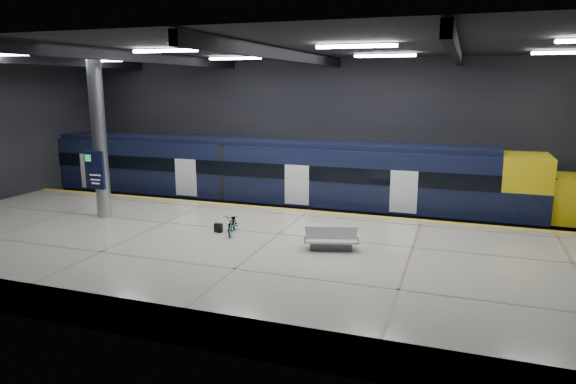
% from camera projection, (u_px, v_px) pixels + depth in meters
% --- Properties ---
extents(ground, '(30.00, 30.00, 0.00)m').
position_uv_depth(ground, '(288.00, 253.00, 20.72)').
color(ground, black).
rests_on(ground, ground).
extents(room_shell, '(30.10, 16.10, 8.05)m').
position_uv_depth(room_shell, '(288.00, 110.00, 19.55)').
color(room_shell, black).
rests_on(room_shell, ground).
extents(platform, '(30.00, 11.00, 1.10)m').
position_uv_depth(platform, '(265.00, 260.00, 18.30)').
color(platform, '#BFB5A1').
rests_on(platform, ground).
extents(safety_strip, '(30.00, 0.40, 0.01)m').
position_uv_depth(safety_strip, '(308.00, 211.00, 23.04)').
color(safety_strip, gold).
rests_on(safety_strip, platform).
extents(rails, '(30.00, 1.52, 0.16)m').
position_uv_depth(rails, '(323.00, 218.00, 25.79)').
color(rails, gray).
rests_on(rails, ground).
extents(train, '(29.40, 2.84, 3.79)m').
position_uv_depth(train, '(283.00, 177.00, 26.07)').
color(train, black).
rests_on(train, ground).
extents(bench, '(2.00, 1.24, 0.82)m').
position_uv_depth(bench, '(331.00, 241.00, 17.67)').
color(bench, '#595B60').
rests_on(bench, platform).
extents(bicycle, '(0.93, 1.62, 0.80)m').
position_uv_depth(bicycle, '(232.00, 223.00, 19.51)').
color(bicycle, '#99999E').
rests_on(bicycle, platform).
extents(pannier_bag, '(0.32, 0.21, 0.35)m').
position_uv_depth(pannier_bag, '(218.00, 228.00, 19.75)').
color(pannier_bag, black).
rests_on(pannier_bag, platform).
extents(info_column, '(0.90, 0.78, 6.90)m').
position_uv_depth(info_column, '(99.00, 139.00, 21.41)').
color(info_column, '#9EA0A5').
rests_on(info_column, platform).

